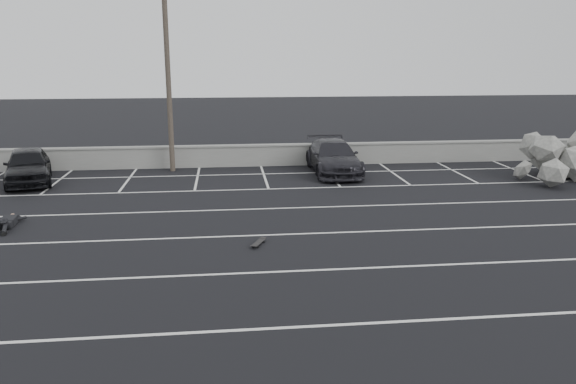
{
  "coord_description": "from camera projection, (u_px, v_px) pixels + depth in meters",
  "views": [
    {
      "loc": [
        -0.7,
        -13.25,
        5.35
      ],
      "look_at": [
        1.28,
        4.36,
        1.0
      ],
      "focal_mm": 35.0,
      "sensor_mm": 36.0,
      "label": 1
    }
  ],
  "objects": [
    {
      "name": "ground",
      "position": [
        257.0,
        273.0,
        14.14
      ],
      "size": [
        120.0,
        120.0,
        0.0
      ],
      "primitive_type": "plane",
      "color": "black",
      "rests_on": "ground"
    },
    {
      "name": "seawall",
      "position": [
        240.0,
        155.0,
        27.52
      ],
      "size": [
        50.0,
        0.45,
        1.06
      ],
      "color": "gray",
      "rests_on": "ground"
    },
    {
      "name": "stall_lines",
      "position": [
        247.0,
        222.0,
        18.39
      ],
      "size": [
        36.0,
        20.05,
        0.01
      ],
      "color": "silver",
      "rests_on": "ground"
    },
    {
      "name": "car_left",
      "position": [
        28.0,
        165.0,
        23.89
      ],
      "size": [
        2.93,
        4.76,
        1.51
      ],
      "primitive_type": "imported",
      "rotation": [
        0.0,
        0.0,
        0.28
      ],
      "color": "black",
      "rests_on": "ground"
    },
    {
      "name": "car_right",
      "position": [
        333.0,
        157.0,
        25.94
      ],
      "size": [
        2.08,
        5.1,
        1.48
      ],
      "primitive_type": "imported",
      "rotation": [
        0.0,
        0.0,
        0.0
      ],
      "color": "black",
      "rests_on": "ground"
    },
    {
      "name": "utility_pole",
      "position": [
        168.0,
        73.0,
        25.46
      ],
      "size": [
        1.19,
        0.24,
        8.92
      ],
      "color": "#4C4238",
      "rests_on": "ground"
    },
    {
      "name": "trash_bin",
      "position": [
        343.0,
        158.0,
        27.39
      ],
      "size": [
        0.65,
        0.65,
        0.83
      ],
      "rotation": [
        0.0,
        0.0,
        0.22
      ],
      "color": "#272729",
      "rests_on": "ground"
    },
    {
      "name": "person",
      "position": [
        9.0,
        218.0,
        18.07
      ],
      "size": [
        1.45,
        2.58,
        0.47
      ],
      "primitive_type": null,
      "rotation": [
        0.0,
        0.0,
        0.11
      ],
      "color": "black",
      "rests_on": "ground"
    },
    {
      "name": "skateboard",
      "position": [
        258.0,
        243.0,
        16.19
      ],
      "size": [
        0.46,
        0.72,
        0.09
      ],
      "rotation": [
        0.0,
        0.0,
        -0.43
      ],
      "color": "black",
      "rests_on": "ground"
    }
  ]
}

